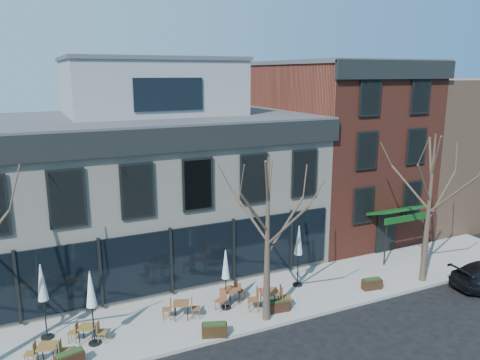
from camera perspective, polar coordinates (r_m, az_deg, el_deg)
name	(u,v)px	position (r m, az deg, el deg)	size (l,w,h in m)	color
ground	(172,297)	(23.16, -8.31, -13.97)	(120.00, 120.00, 0.00)	black
sidewalk_front	(253,301)	(22.41, 1.60, -14.59)	(33.50, 4.70, 0.15)	gray
corner_building	(143,179)	(26.23, -11.76, 0.10)	(18.39, 10.39, 11.10)	beige
red_brick_building	(337,147)	(31.50, 11.72, 3.91)	(8.20, 11.78, 11.18)	maroon
bg_building	(434,145)	(39.06, 22.62, 3.95)	(12.00, 12.00, 10.00)	#8C664C
tree_mid	(268,238)	(19.38, 3.40, -7.10)	(3.50, 3.55, 7.04)	#382B21
tree_right	(429,207)	(24.74, 22.07, -3.05)	(3.72, 3.77, 7.48)	#382B21
cafe_set_0	(48,352)	(19.28, -22.40, -18.81)	(1.67, 0.90, 0.86)	brown
cafe_set_1	(88,332)	(20.06, -18.09, -17.20)	(1.56, 1.00, 0.81)	brown
cafe_set_2	(181,308)	(20.87, -7.17, -15.27)	(1.69, 0.97, 0.87)	brown
cafe_set_3	(230,295)	(21.75, -1.19, -13.86)	(1.78, 1.09, 0.92)	brown
cafe_set_4	(269,298)	(21.41, 3.61, -14.15)	(2.04, 1.04, 1.05)	brown
umbrella_0	(42,287)	(20.06, -22.97, -11.88)	(0.50, 0.50, 3.13)	black
umbrella_1	(91,293)	(19.05, -17.71, -12.99)	(0.49, 0.49, 3.04)	black
umbrella_2	(226,267)	(20.83, -1.76, -10.61)	(0.44, 0.44, 2.78)	black
umbrella_3	(299,243)	(23.07, 7.16, -7.69)	(0.50, 0.50, 3.10)	black
planter_0	(70,359)	(18.91, -20.05, -19.85)	(1.07, 0.62, 0.56)	#321910
planter_1	(214,330)	(19.60, -3.14, -17.75)	(1.09, 0.72, 0.57)	#301F10
planter_2	(278,306)	(21.39, 4.70, -15.03)	(0.99, 0.51, 0.53)	black
planter_3	(372,284)	(24.14, 15.79, -12.08)	(1.02, 0.54, 0.54)	black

